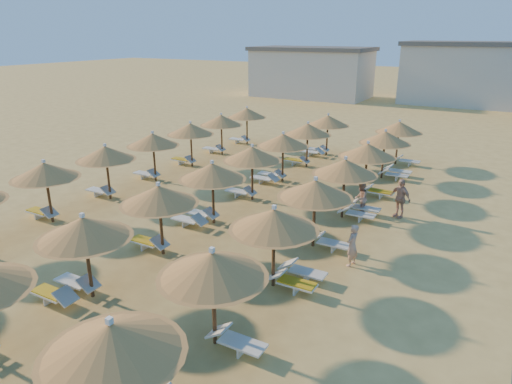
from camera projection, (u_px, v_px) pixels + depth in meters
The scene contains 9 objects.
ground at pixel (224, 256), 17.83m from camera, with size 220.00×220.00×0.00m, color #DAB35F.
hotel_blocks at pixel (472, 74), 53.34m from camera, with size 51.04×11.24×8.10m.
parasol_row_east at pixel (296, 204), 16.43m from camera, with size 3.03×34.97×2.97m.
parasol_row_west at pixel (188, 183), 18.69m from camera, with size 3.03×34.97×2.97m.
parasol_row_inland at pixel (131, 147), 24.65m from camera, with size 3.03×27.87×2.97m.
loungers at pixel (205, 227), 19.69m from camera, with size 14.57×32.53×0.66m.
beachgoer_b at pixel (361, 198), 21.82m from camera, with size 0.76×0.59×1.56m, color tan.
beachgoer_a at pixel (352, 245), 16.87m from camera, with size 0.60×0.39×1.65m, color tan.
beachgoer_c at pixel (400, 198), 21.32m from camera, with size 1.11×0.46×1.89m, color tan.
Camera 1 is at (8.93, -13.33, 8.26)m, focal length 32.00 mm.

